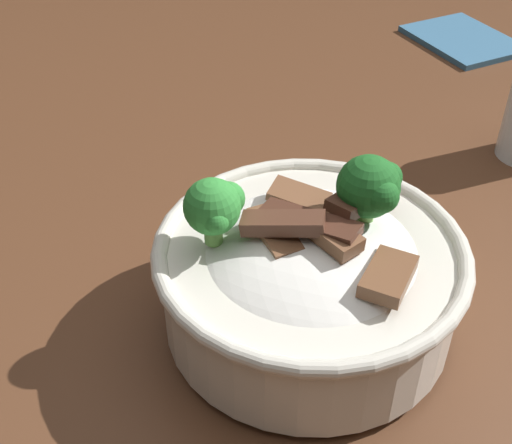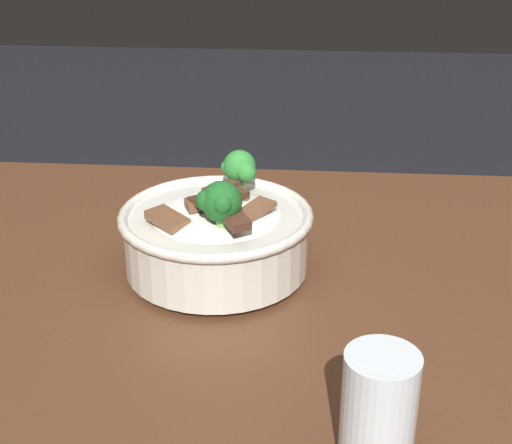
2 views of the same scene
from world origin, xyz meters
TOP-DOWN VIEW (x-y plane):
  - dining_table at (0.00, 0.00)m, footprint 1.54×0.91m
  - rice_bowl at (0.13, -0.11)m, footprint 0.23×0.23m
  - folded_napkin at (-0.31, 0.28)m, footprint 0.17×0.14m

SIDE VIEW (x-z plane):
  - dining_table at x=0.00m, z-range 0.33..1.13m
  - folded_napkin at x=-0.31m, z-range 0.81..0.82m
  - rice_bowl at x=0.13m, z-range 0.79..0.93m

